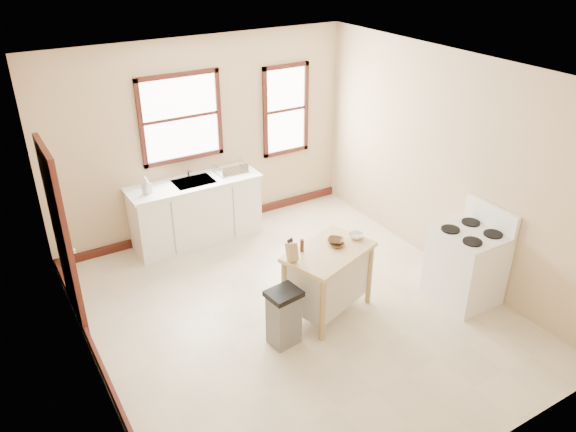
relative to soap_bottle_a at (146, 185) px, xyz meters
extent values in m
plane|color=beige|center=(0.98, -2.14, -1.04)|extent=(5.00, 5.00, 0.00)
plane|color=white|center=(0.98, -2.14, 1.76)|extent=(5.00, 5.00, 0.00)
cube|color=tan|center=(0.98, 0.36, 0.36)|extent=(4.50, 0.04, 2.80)
cube|color=tan|center=(-1.27, -2.14, 0.36)|extent=(0.04, 5.00, 2.80)
cube|color=tan|center=(3.23, -2.14, 0.36)|extent=(0.04, 5.00, 2.80)
cube|color=#401511|center=(-1.23, -0.84, 0.01)|extent=(0.06, 0.90, 2.10)
cube|color=#401511|center=(0.98, 0.33, -0.98)|extent=(4.50, 0.04, 0.12)
cube|color=#401511|center=(-1.24, -2.14, -0.98)|extent=(0.04, 5.00, 0.12)
cylinder|color=silver|center=(0.68, 0.24, -0.01)|extent=(0.03, 0.03, 0.22)
imported|color=#B2B2B2|center=(0.00, 0.00, 0.00)|extent=(0.11, 0.11, 0.24)
imported|color=#B2B2B2|center=(0.01, 0.01, -0.02)|extent=(0.12, 0.12, 0.21)
cylinder|color=#401E11|center=(1.04, -2.16, -0.13)|extent=(0.06, 0.06, 0.15)
imported|color=brown|center=(1.44, -2.28, -0.19)|extent=(0.20, 0.20, 0.04)
imported|color=brown|center=(1.48, -2.20, -0.19)|extent=(0.26, 0.26, 0.04)
imported|color=white|center=(1.74, -2.24, -0.18)|extent=(0.22, 0.22, 0.06)
camera|label=1|loc=(-1.86, -6.68, 3.04)|focal=35.00mm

